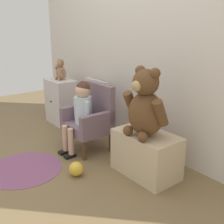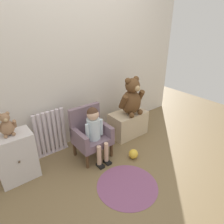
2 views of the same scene
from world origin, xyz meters
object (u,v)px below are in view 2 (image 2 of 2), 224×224
low_bench (128,124)px  toy_ball (133,154)px  large_teddy_bear (132,98)px  small_teddy_bear (7,125)px  floor_rug (127,186)px  small_dresser (16,157)px  radiator (51,133)px  child_armchair (90,133)px  child_figure (94,127)px

low_bench → toy_ball: low_bench is taller
low_bench → toy_ball: 0.62m
large_teddy_bear → toy_ball: bearing=-128.5°
small_teddy_bear → floor_rug: small_teddy_bear is taller
small_dresser → large_teddy_bear: bearing=-4.0°
radiator → toy_ball: bearing=-44.6°
child_armchair → child_figure: bearing=-90.0°
small_teddy_bear → toy_ball: bearing=-24.4°
radiator → floor_rug: radiator is taller
child_armchair → child_figure: 0.18m
child_figure → small_teddy_bear: size_ratio=2.78×
large_teddy_bear → small_teddy_bear: (-1.66, 0.13, 0.06)m
radiator → floor_rug: (0.40, -1.10, -0.31)m
low_bench → small_teddy_bear: 1.73m
large_teddy_bear → floor_rug: (-0.76, -0.77, -0.63)m
child_figure → small_teddy_bear: small_teddy_bear is taller
radiator → child_armchair: size_ratio=0.92×
large_teddy_bear → floor_rug: 1.25m
radiator → child_armchair: (0.40, -0.36, 0.02)m
child_armchair → small_teddy_bear: small_teddy_bear is taller
radiator → floor_rug: 1.21m
toy_ball → low_bench: bearing=54.9°
child_armchair → large_teddy_bear: 0.81m
low_bench → child_armchair: bearing=-174.6°
toy_ball → floor_rug: bearing=-141.0°
toy_ball → small_dresser: bearing=156.2°
child_figure → toy_ball: child_figure is taller
small_dresser → small_teddy_bear: (-0.01, 0.02, 0.40)m
child_figure → toy_ball: size_ratio=5.74×
small_teddy_bear → radiator: bearing=20.8°
small_dresser → small_teddy_bear: bearing=112.5°
child_armchair → large_teddy_bear: bearing=2.2°
low_bench → small_teddy_bear: small_teddy_bear is taller
low_bench → large_teddy_bear: (0.01, -0.04, 0.44)m
child_armchair → large_teddy_bear: (0.76, 0.03, 0.30)m
small_dresser → low_bench: 1.65m
small_teddy_bear → small_dresser: bearing=-67.5°
child_figure → radiator: bearing=130.5°
small_teddy_bear → toy_ball: (1.30, -0.59, -0.63)m
large_teddy_bear → toy_ball: 0.81m
low_bench → toy_ball: (-0.35, -0.50, -0.13)m
low_bench → toy_ball: bearing=-125.1°
child_figure → toy_ball: (0.39, -0.32, -0.41)m
radiator → large_teddy_bear: (1.15, -0.33, 0.32)m
small_dresser → child_figure: child_figure is taller
small_dresser → toy_ball: (1.29, -0.57, -0.23)m
radiator → large_teddy_bear: bearing=-15.9°
small_dresser → large_teddy_bear: large_teddy_bear is taller
child_armchair → small_teddy_bear: (-0.91, 0.16, 0.36)m
small_dresser → floor_rug: bearing=-44.7°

